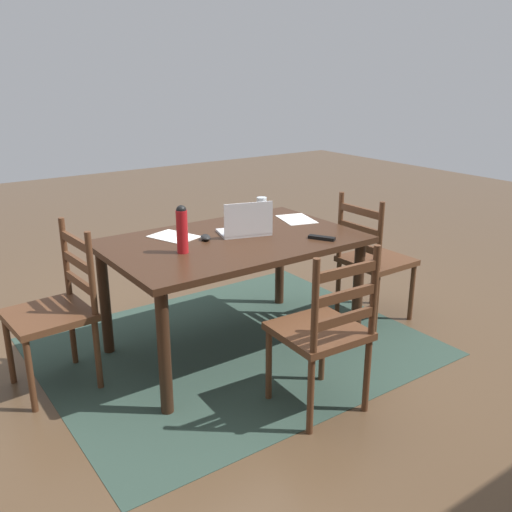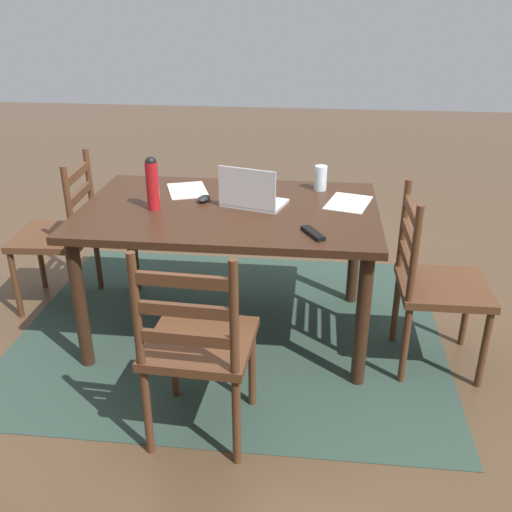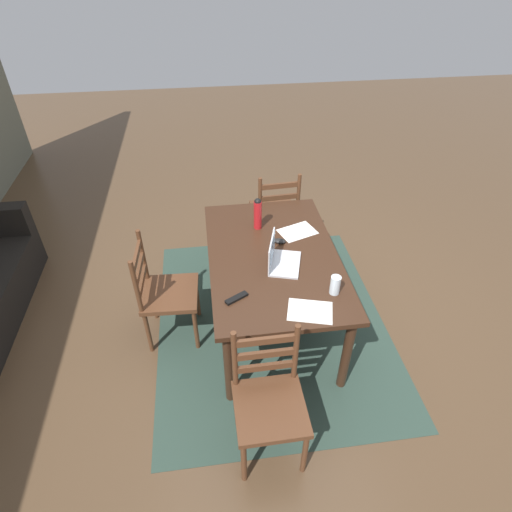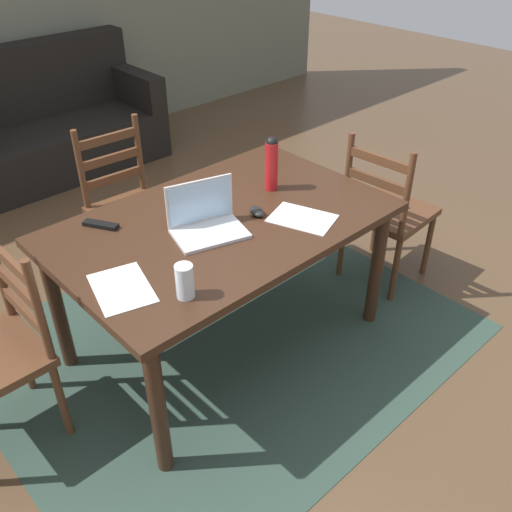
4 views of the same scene
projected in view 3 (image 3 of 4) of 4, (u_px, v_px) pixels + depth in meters
The scene contains 13 objects.
ground_plane at pixel (271, 322), 3.76m from camera, with size 14.00×14.00×0.00m, color brown.
area_rug at pixel (271, 321), 3.76m from camera, with size 2.41×1.97×0.01m, color #2D4238.
dining_table at pixel (273, 264), 3.34m from camera, with size 1.58×1.01×0.76m.
chair_right_near at pixel (275, 212), 4.33m from camera, with size 0.47×0.47×0.95m.
chair_far_head at pixel (165, 293), 3.38m from camera, with size 0.46×0.46×0.95m.
chair_left_far at pixel (269, 401), 2.61m from camera, with size 0.44×0.44×0.95m.
laptop at pixel (279, 258), 3.16m from camera, with size 0.37×0.30×0.23m.
water_bottle at pixel (258, 213), 3.49m from camera, with size 0.07×0.07×0.28m.
drinking_glass at pixel (335, 285), 2.91m from camera, with size 0.07×0.07×0.14m, color silver.
computer_mouse at pixel (280, 241), 3.40m from camera, with size 0.06×0.10×0.03m, color black.
tv_remote at pixel (237, 298), 2.89m from camera, with size 0.04×0.17×0.02m, color black.
paper_stack_left at pixel (310, 311), 2.81m from camera, with size 0.21×0.30×0.00m, color white.
paper_stack_right at pixel (297, 232), 3.53m from camera, with size 0.21×0.30×0.00m, color white.
Camera 3 is at (-2.54, 0.48, 2.79)m, focal length 29.57 mm.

